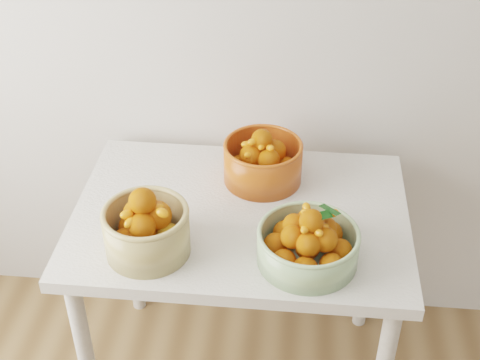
# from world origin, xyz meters

# --- Properties ---
(table) EXTENTS (1.00, 0.70, 0.75)m
(table) POSITION_xyz_m (-0.38, 1.60, 0.65)
(table) COLOR silver
(table) RESTS_ON ground
(bowl_cream) EXTENTS (0.31, 0.31, 0.20)m
(bowl_cream) POSITION_xyz_m (-0.62, 1.40, 0.83)
(bowl_cream) COLOR tan
(bowl_cream) RESTS_ON table
(bowl_green) EXTENTS (0.32, 0.32, 0.18)m
(bowl_green) POSITION_xyz_m (-0.18, 1.41, 0.81)
(bowl_green) COLOR #99B986
(bowl_green) RESTS_ON table
(bowl_orange) EXTENTS (0.30, 0.30, 0.18)m
(bowl_orange) POSITION_xyz_m (-0.33, 1.77, 0.82)
(bowl_orange) COLOR #C24517
(bowl_orange) RESTS_ON table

